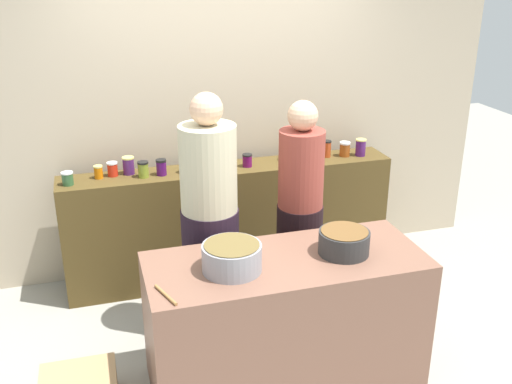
{
  "coord_description": "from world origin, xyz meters",
  "views": [
    {
      "loc": [
        -1.07,
        -3.27,
        2.56
      ],
      "look_at": [
        0.0,
        0.35,
        1.05
      ],
      "focal_mm": 41.56,
      "sensor_mm": 36.0,
      "label": 1
    }
  ],
  "objects_px": {
    "preserve_jar_13": "(327,149)",
    "cooking_pot_left": "(232,257)",
    "preserve_jar_0": "(68,178)",
    "preserve_jar_1": "(98,172)",
    "preserve_jar_9": "(247,160)",
    "cooking_pot_center": "(344,242)",
    "cook_in_cap": "(300,224)",
    "preserve_jar_4": "(143,169)",
    "preserve_jar_15": "(361,147)",
    "preserve_jar_8": "(216,161)",
    "preserve_jar_5": "(161,167)",
    "preserve_jar_7": "(200,161)",
    "preserve_jar_14": "(345,149)",
    "preserve_jar_10": "(288,153)",
    "preserve_jar_11": "(301,155)",
    "cook_with_tongs": "(210,232)",
    "preserve_jar_2": "(113,169)",
    "preserve_jar_12": "(316,150)",
    "preserve_jar_3": "(129,165)",
    "preserve_jar_6": "(186,166)",
    "wooden_spoon": "(166,295)"
  },
  "relations": [
    {
      "from": "cooking_pot_center",
      "to": "preserve_jar_11",
      "type": "bearing_deg",
      "value": 80.2
    },
    {
      "from": "cook_with_tongs",
      "to": "preserve_jar_13",
      "type": "bearing_deg",
      "value": 33.73
    },
    {
      "from": "preserve_jar_2",
      "to": "preserve_jar_4",
      "type": "distance_m",
      "value": 0.24
    },
    {
      "from": "preserve_jar_4",
      "to": "cook_in_cap",
      "type": "relative_size",
      "value": 0.07
    },
    {
      "from": "cook_with_tongs",
      "to": "preserve_jar_15",
      "type": "bearing_deg",
      "value": 26.69
    },
    {
      "from": "preserve_jar_4",
      "to": "cook_in_cap",
      "type": "xyz_separation_m",
      "value": [
        1.02,
        -0.7,
        -0.28
      ]
    },
    {
      "from": "preserve_jar_3",
      "to": "preserve_jar_14",
      "type": "distance_m",
      "value": 1.8
    },
    {
      "from": "preserve_jar_1",
      "to": "preserve_jar_8",
      "type": "distance_m",
      "value": 0.91
    },
    {
      "from": "preserve_jar_10",
      "to": "preserve_jar_11",
      "type": "xyz_separation_m",
      "value": [
        0.1,
        -0.06,
        -0.0
      ]
    },
    {
      "from": "preserve_jar_8",
      "to": "preserve_jar_15",
      "type": "xyz_separation_m",
      "value": [
        1.24,
        -0.05,
        0.02
      ]
    },
    {
      "from": "preserve_jar_7",
      "to": "preserve_jar_13",
      "type": "relative_size",
      "value": 0.8
    },
    {
      "from": "preserve_jar_4",
      "to": "preserve_jar_13",
      "type": "distance_m",
      "value": 1.54
    },
    {
      "from": "preserve_jar_13",
      "to": "preserve_jar_0",
      "type": "bearing_deg",
      "value": -178.01
    },
    {
      "from": "preserve_jar_8",
      "to": "preserve_jar_14",
      "type": "relative_size",
      "value": 0.86
    },
    {
      "from": "preserve_jar_15",
      "to": "preserve_jar_0",
      "type": "bearing_deg",
      "value": -179.47
    },
    {
      "from": "cooking_pot_left",
      "to": "wooden_spoon",
      "type": "xyz_separation_m",
      "value": [
        -0.41,
        -0.18,
        -0.07
      ]
    },
    {
      "from": "preserve_jar_11",
      "to": "cook_in_cap",
      "type": "height_order",
      "value": "cook_in_cap"
    },
    {
      "from": "preserve_jar_3",
      "to": "preserve_jar_10",
      "type": "distance_m",
      "value": 1.3
    },
    {
      "from": "preserve_jar_4",
      "to": "preserve_jar_15",
      "type": "height_order",
      "value": "preserve_jar_15"
    },
    {
      "from": "preserve_jar_6",
      "to": "preserve_jar_14",
      "type": "bearing_deg",
      "value": 1.45
    },
    {
      "from": "preserve_jar_3",
      "to": "preserve_jar_6",
      "type": "xyz_separation_m",
      "value": [
        0.43,
        -0.1,
        -0.01
      ]
    },
    {
      "from": "preserve_jar_9",
      "to": "cooking_pot_center",
      "type": "relative_size",
      "value": 0.33
    },
    {
      "from": "preserve_jar_8",
      "to": "preserve_jar_5",
      "type": "bearing_deg",
      "value": -173.1
    },
    {
      "from": "preserve_jar_4",
      "to": "preserve_jar_6",
      "type": "distance_m",
      "value": 0.33
    },
    {
      "from": "preserve_jar_2",
      "to": "preserve_jar_8",
      "type": "bearing_deg",
      "value": -2.15
    },
    {
      "from": "cooking_pot_center",
      "to": "cook_in_cap",
      "type": "distance_m",
      "value": 0.7
    },
    {
      "from": "preserve_jar_10",
      "to": "preserve_jar_6",
      "type": "bearing_deg",
      "value": -175.49
    },
    {
      "from": "preserve_jar_8",
      "to": "preserve_jar_9",
      "type": "bearing_deg",
      "value": -11.6
    },
    {
      "from": "preserve_jar_11",
      "to": "cooking_pot_left",
      "type": "bearing_deg",
      "value": -123.95
    },
    {
      "from": "preserve_jar_7",
      "to": "cook_with_tongs",
      "type": "xyz_separation_m",
      "value": [
        -0.11,
        -0.82,
        -0.24
      ]
    },
    {
      "from": "preserve_jar_1",
      "to": "preserve_jar_6",
      "type": "relative_size",
      "value": 0.85
    },
    {
      "from": "cooking_pot_center",
      "to": "wooden_spoon",
      "type": "height_order",
      "value": "cooking_pot_center"
    },
    {
      "from": "wooden_spoon",
      "to": "preserve_jar_10",
      "type": "bearing_deg",
      "value": 52.43
    },
    {
      "from": "preserve_jar_1",
      "to": "wooden_spoon",
      "type": "height_order",
      "value": "preserve_jar_1"
    },
    {
      "from": "preserve_jar_7",
      "to": "preserve_jar_14",
      "type": "height_order",
      "value": "preserve_jar_14"
    },
    {
      "from": "preserve_jar_12",
      "to": "preserve_jar_15",
      "type": "distance_m",
      "value": 0.39
    },
    {
      "from": "preserve_jar_7",
      "to": "preserve_jar_2",
      "type": "bearing_deg",
      "value": -179.58
    },
    {
      "from": "preserve_jar_1",
      "to": "cook_in_cap",
      "type": "xyz_separation_m",
      "value": [
        1.35,
        -0.77,
        -0.27
      ]
    },
    {
      "from": "preserve_jar_1",
      "to": "preserve_jar_4",
      "type": "relative_size",
      "value": 0.81
    },
    {
      "from": "preserve_jar_5",
      "to": "preserve_jar_7",
      "type": "height_order",
      "value": "preserve_jar_5"
    },
    {
      "from": "preserve_jar_5",
      "to": "preserve_jar_8",
      "type": "xyz_separation_m",
      "value": [
        0.44,
        0.05,
        -0.01
      ]
    },
    {
      "from": "preserve_jar_15",
      "to": "preserve_jar_4",
      "type": "bearing_deg",
      "value": -179.58
    },
    {
      "from": "preserve_jar_5",
      "to": "preserve_jar_10",
      "type": "height_order",
      "value": "preserve_jar_5"
    },
    {
      "from": "preserve_jar_8",
      "to": "cooking_pot_left",
      "type": "relative_size",
      "value": 0.3
    },
    {
      "from": "preserve_jar_1",
      "to": "preserve_jar_9",
      "type": "distance_m",
      "value": 1.16
    },
    {
      "from": "preserve_jar_13",
      "to": "cooking_pot_left",
      "type": "relative_size",
      "value": 0.41
    },
    {
      "from": "preserve_jar_9",
      "to": "cooking_pot_center",
      "type": "xyz_separation_m",
      "value": [
        0.22,
        -1.39,
        -0.09
      ]
    },
    {
      "from": "preserve_jar_5",
      "to": "preserve_jar_13",
      "type": "distance_m",
      "value": 1.4
    },
    {
      "from": "preserve_jar_5",
      "to": "cook_with_tongs",
      "type": "bearing_deg",
      "value": -73.45
    },
    {
      "from": "preserve_jar_14",
      "to": "wooden_spoon",
      "type": "xyz_separation_m",
      "value": [
        -1.76,
        -1.61,
        -0.17
      ]
    }
  ]
}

